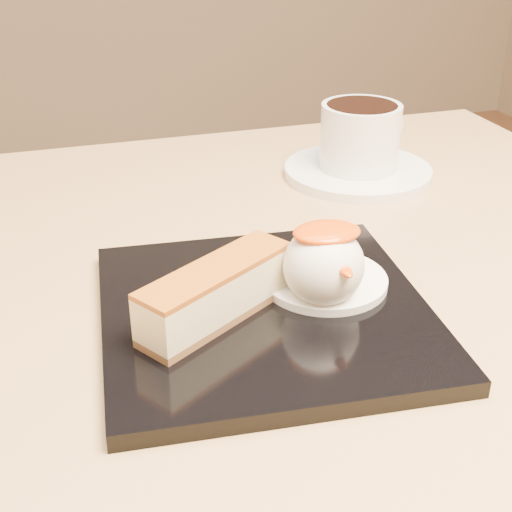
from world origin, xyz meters
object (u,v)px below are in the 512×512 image
object	(u,v)px
dessert_plate	(265,313)
cheesecake	(216,293)
ice_cream_scoop	(324,265)
saucer	(357,172)
coffee_cup	(361,135)
table	(276,471)

from	to	relation	value
dessert_plate	cheesecake	xyz separation A→B (m)	(-0.04, -0.01, 0.03)
dessert_plate	ice_cream_scoop	bearing A→B (deg)	-7.13
dessert_plate	saucer	xyz separation A→B (m)	(0.18, 0.23, -0.00)
coffee_cup	saucer	bearing A→B (deg)	-180.00
ice_cream_scoop	coffee_cup	distance (m)	0.27
dessert_plate	coffee_cup	size ratio (longest dim) A/B	2.14
cheesecake	saucer	world-z (taller)	cheesecake
table	saucer	distance (m)	0.32
dessert_plate	cheesecake	size ratio (longest dim) A/B	1.88
cheesecake	saucer	xyz separation A→B (m)	(0.21, 0.24, -0.03)
table	ice_cream_scoop	bearing A→B (deg)	-31.77
dessert_plate	ice_cream_scoop	distance (m)	0.05
cheesecake	coffee_cup	distance (m)	0.32
table	coffee_cup	distance (m)	0.34
cheesecake	ice_cream_scoop	distance (m)	0.08
cheesecake	dessert_plate	bearing A→B (deg)	-23.89
dessert_plate	saucer	bearing A→B (deg)	52.74
dessert_plate	ice_cream_scoop	world-z (taller)	ice_cream_scoop
cheesecake	ice_cream_scoop	xyz separation A→B (m)	(0.08, 0.00, 0.01)
coffee_cup	ice_cream_scoop	bearing A→B (deg)	-144.70
table	saucer	xyz separation A→B (m)	(0.16, 0.22, 0.16)
cheesecake	ice_cream_scoop	size ratio (longest dim) A/B	2.11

